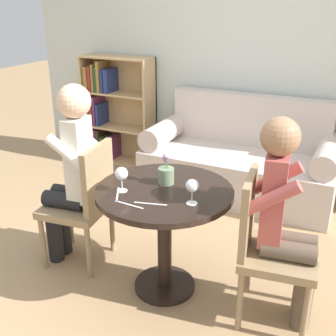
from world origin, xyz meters
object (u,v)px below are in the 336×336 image
object	(u,v)px
person_right	(286,219)
bookshelf_left	(112,111)
couch	(240,163)
chair_right	(267,243)
flower_vase	(166,173)
wine_glass_left	(121,174)
wine_glass_right	(192,187)
person_left	(71,171)
chair_left	(85,200)

from	to	relation	value
person_right	bookshelf_left	bearing A→B (deg)	43.69
couch	bookshelf_left	distance (m)	1.65
bookshelf_left	chair_right	world-z (taller)	bookshelf_left
couch	flower_vase	xyz separation A→B (m)	(-0.03, -1.55, 0.48)
bookshelf_left	wine_glass_left	size ratio (longest dim) A/B	7.90
couch	wine_glass_left	size ratio (longest dim) A/B	11.78
person_right	wine_glass_right	distance (m)	0.54
person_left	flower_vase	bearing A→B (deg)	88.68
person_left	chair_right	bearing A→B (deg)	83.76
person_left	wine_glass_left	distance (m)	0.53
bookshelf_left	person_right	distance (m)	2.97
person_right	flower_vase	bearing A→B (deg)	79.86
couch	flower_vase	bearing A→B (deg)	-91.08
chair_left	chair_right	size ratio (longest dim) A/B	1.00
chair_right	wine_glass_left	world-z (taller)	chair_right
wine_glass_left	flower_vase	world-z (taller)	flower_vase
bookshelf_left	person_left	world-z (taller)	person_left
chair_left	person_left	bearing A→B (deg)	-84.99
bookshelf_left	person_right	world-z (taller)	person_right
person_right	flower_vase	distance (m)	0.76
chair_right	wine_glass_left	distance (m)	0.93
person_right	wine_glass_right	world-z (taller)	person_right
couch	person_right	distance (m)	1.77
person_left	person_right	distance (m)	1.43
chair_left	person_right	world-z (taller)	person_right
wine_glass_left	chair_left	bearing A→B (deg)	158.49
flower_vase	chair_left	bearing A→B (deg)	-175.15
couch	chair_left	world-z (taller)	couch
chair_left	person_left	world-z (taller)	person_left
bookshelf_left	couch	bearing A→B (deg)	-9.35
bookshelf_left	wine_glass_right	size ratio (longest dim) A/B	8.10
flower_vase	wine_glass_right	bearing A→B (deg)	-36.31
couch	bookshelf_left	size ratio (longest dim) A/B	1.49
person_left	flower_vase	size ratio (longest dim) A/B	6.53
person_right	couch	bearing A→B (deg)	16.54
person_left	person_right	size ratio (longest dim) A/B	1.05
chair_left	person_right	bearing A→B (deg)	83.88
wine_glass_left	couch	bearing A→B (deg)	83.02
wine_glass_right	flower_vase	bearing A→B (deg)	143.69
person_left	wine_glass_left	xyz separation A→B (m)	(0.50, -0.15, 0.12)
wine_glass_left	wine_glass_right	size ratio (longest dim) A/B	1.02
bookshelf_left	wine_glass_right	world-z (taller)	bookshelf_left
couch	chair_right	size ratio (longest dim) A/B	1.99
couch	wine_glass_left	distance (m)	1.85
bookshelf_left	chair_right	distance (m)	2.92
person_left	chair_left	bearing A→B (deg)	95.01
couch	chair_left	xyz separation A→B (m)	(-0.63, -1.60, 0.18)
chair_left	chair_right	bearing A→B (deg)	83.02
wine_glass_right	flower_vase	size ratio (longest dim) A/B	0.75
couch	chair_left	size ratio (longest dim) A/B	1.99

